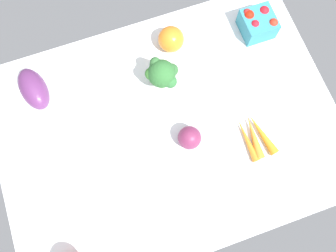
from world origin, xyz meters
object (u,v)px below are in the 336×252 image
Objects in this scene: bell_pepper_orange at (171,39)px; broccoli_head at (162,73)px; berry_basket at (258,23)px; red_onion_center at (189,138)px; eggplant at (34,89)px; carrot_bunch at (255,136)px.

broccoli_head is (-7.17, -11.82, 3.74)cm from bell_pepper_orange.
bell_pepper_orange is 14.32cm from broccoli_head.
berry_basket is 44.43cm from red_onion_center.
broccoli_head is at bearing -121.24° from bell_pepper_orange.
red_onion_center is 0.49× the size of eggplant.
red_onion_center is (1.55, -20.32, -4.29)cm from broccoli_head.
broccoli_head is at bearing -114.96° from eggplant.
eggplant reaches higher than red_onion_center.
eggplant is (-39.57, 30.00, 0.46)cm from red_onion_center.
red_onion_center is (-19.11, 5.61, 2.16)cm from carrot_bunch.
broccoli_head is at bearing 128.55° from carrot_bunch.
bell_pepper_orange and berry_basket have the same top height.
eggplant is at bearing 178.83° from berry_basket.
eggplant is at bearing 142.83° from red_onion_center.
berry_basket reaches higher than carrot_bunch.
bell_pepper_orange reaches higher than carrot_bunch.
carrot_bunch is at bearing -113.71° from berry_basket.
red_onion_center reaches higher than carrot_bunch.
eggplant is (-45.19, -2.14, -0.08)cm from bell_pepper_orange.
broccoli_head reaches higher than eggplant.
berry_basket is at bearing 12.91° from broccoli_head.
bell_pepper_orange is 0.58× the size of eggplant.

